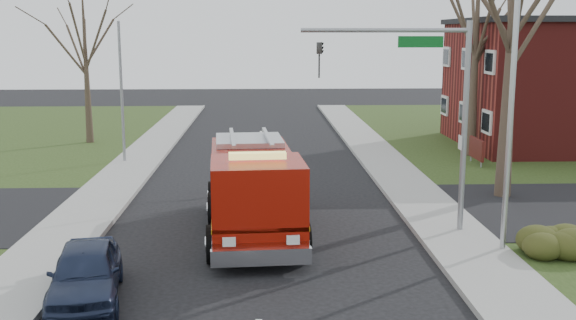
{
  "coord_description": "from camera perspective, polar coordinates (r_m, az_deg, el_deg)",
  "views": [
    {
      "loc": [
        0.12,
        -19.35,
        6.4
      ],
      "look_at": [
        1.01,
        4.01,
        2.0
      ],
      "focal_mm": 42.0,
      "sensor_mm": 36.0,
      "label": 1
    }
  ],
  "objects": [
    {
      "name": "sidewalk_right",
      "position": [
        21.25,
        14.67,
        -7.02
      ],
      "size": [
        2.4,
        80.0,
        0.15
      ],
      "primitive_type": "cube",
      "color": "#969691",
      "rests_on": "ground"
    },
    {
      "name": "bare_tree_near",
      "position": [
        27.05,
        18.56,
        12.27
      ],
      "size": [
        6.0,
        6.0,
        12.0
      ],
      "color": "#34251E",
      "rests_on": "ground"
    },
    {
      "name": "ground",
      "position": [
        20.38,
        -2.42,
        -7.65
      ],
      "size": [
        120.0,
        120.0,
        0.0
      ],
      "primitive_type": "plane",
      "color": "black",
      "rests_on": "ground"
    },
    {
      "name": "bare_tree_left",
      "position": [
        40.64,
        -16.8,
        9.03
      ],
      "size": [
        4.5,
        4.5,
        9.0
      ],
      "color": "#34251E",
      "rests_on": "ground"
    },
    {
      "name": "streetlight_pole",
      "position": [
        20.2,
        18.24,
        4.87
      ],
      "size": [
        1.48,
        0.16,
        8.4
      ],
      "color": "#B7BABF",
      "rests_on": "ground"
    },
    {
      "name": "sidewalk_left",
      "position": [
        21.32,
        -19.47,
        -7.23
      ],
      "size": [
        2.4,
        80.0,
        0.15
      ],
      "primitive_type": "cube",
      "color": "#969691",
      "rests_on": "ground"
    },
    {
      "name": "health_center_sign",
      "position": [
        33.95,
        15.66,
        0.9
      ],
      "size": [
        0.12,
        2.0,
        1.4
      ],
      "color": "#4C1511",
      "rests_on": "ground"
    },
    {
      "name": "traffic_signal_mast",
      "position": [
        21.53,
        11.57,
        5.93
      ],
      "size": [
        5.29,
        0.18,
        6.8
      ],
      "color": "gray",
      "rests_on": "ground"
    },
    {
      "name": "bare_tree_far",
      "position": [
        36.03,
        15.67,
        10.41
      ],
      "size": [
        5.25,
        5.25,
        10.5
      ],
      "color": "#34251E",
      "rests_on": "ground"
    },
    {
      "name": "parked_car_maroon",
      "position": [
        17.24,
        -16.77,
        -9.12
      ],
      "size": [
        2.3,
        4.31,
        1.4
      ],
      "primitive_type": "imported",
      "rotation": [
        0.0,
        0.0,
        0.16
      ],
      "color": "#1C253F",
      "rests_on": "ground"
    },
    {
      "name": "utility_pole_far",
      "position": [
        34.19,
        -13.91,
        5.48
      ],
      "size": [
        0.14,
        0.14,
        7.0
      ],
      "primitive_type": "cylinder",
      "color": "gray",
      "rests_on": "ground"
    },
    {
      "name": "hedge_corner",
      "position": [
        21.2,
        22.83,
        -6.13
      ],
      "size": [
        2.8,
        2.0,
        0.9
      ],
      "primitive_type": "ellipsoid",
      "color": "#293112",
      "rests_on": "lawn_right"
    },
    {
      "name": "fire_engine",
      "position": [
        21.52,
        -2.96,
        -2.73
      ],
      "size": [
        3.4,
        7.95,
        3.14
      ],
      "rotation": [
        0.0,
        0.0,
        0.07
      ],
      "color": "#911106",
      "rests_on": "ground"
    }
  ]
}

